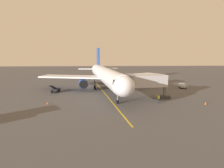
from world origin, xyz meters
TOP-DOWN VIEW (x-y plane):
  - ground_plane at (0.00, 0.00)m, footprint 220.00×220.00m
  - apron_lead_in_line at (0.24, 6.55)m, footprint 5.81×39.64m
  - airplane at (0.28, 0.27)m, footprint 34.47×40.30m
  - jet_bridge at (-6.60, 10.69)m, footprint 11.52×4.32m
  - ground_crew_marshaller at (-9.61, 14.10)m, footprint 0.47×0.39m
  - belt_loader_portside at (12.88, 1.87)m, footprint 1.96×4.71m
  - baggage_cart_starboard_side at (-21.29, -2.19)m, footprint 1.91×2.79m
  - safety_cone_nose_left at (11.77, 13.62)m, footprint 0.32×0.32m
  - safety_cone_nose_right at (-18.21, 15.63)m, footprint 0.32×0.32m

SIDE VIEW (x-z plane):
  - ground_plane at x=0.00m, z-range 0.00..0.00m
  - apron_lead_in_line at x=0.24m, z-range 0.00..0.01m
  - safety_cone_nose_left at x=11.77m, z-range 0.00..0.55m
  - safety_cone_nose_right at x=-18.21m, z-range 0.00..0.55m
  - baggage_cart_starboard_side at x=-21.29m, z-range 0.02..1.29m
  - belt_loader_portside at x=12.88m, z-range -0.45..1.88m
  - ground_crew_marshaller at x=-9.61m, z-range 0.03..1.74m
  - jet_bridge at x=-6.60m, z-range 1.06..6.46m
  - airplane at x=0.28m, z-range -1.75..9.75m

